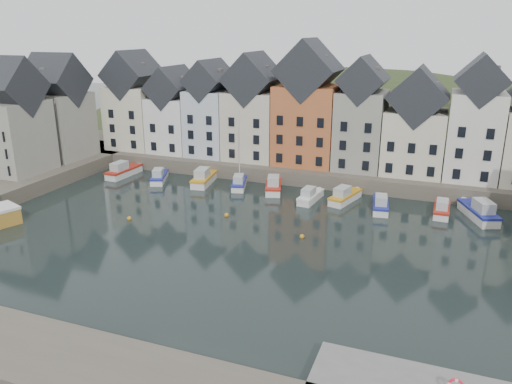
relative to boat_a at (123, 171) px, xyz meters
The scene contains 16 objects.
ground 31.00m from the boat_a, 35.37° to the right, with size 260.00×260.00×0.00m, color black.
far_quay 28.00m from the boat_a, 25.51° to the left, with size 90.00×16.00×2.00m, color #554E41.
hillside 49.38m from the boat_a, 56.40° to the left, with size 153.60×70.40×64.00m.
far_terrace 31.28m from the boat_a, 19.45° to the left, with size 72.37×8.16×17.78m.
left_terrace 14.17m from the boat_a, 157.52° to the right, with size 7.65×17.00×15.69m.
mooring_buoys 24.73m from the boat_a, 30.66° to the right, with size 20.50×5.50×0.50m.
boat_a is the anchor object (origin of this frame).
boat_b 6.46m from the boat_a, ahead, with size 3.76×6.00×2.20m.
boat_c 13.02m from the boat_a, ahead, with size 3.23×7.15×2.65m.
boat_d 18.36m from the boat_a, ahead, with size 3.32×5.89×10.76m.
boat_e 23.30m from the boat_a, ahead, with size 3.82×6.78×2.49m.
boat_f 29.03m from the boat_a, ahead, with size 2.29×5.71×2.13m.
boat_g 33.14m from the boat_a, ahead, with size 3.42×6.43×2.36m.
boat_h 37.83m from the boat_a, ahead, with size 2.65×6.10×2.27m.
boat_i 44.76m from the boat_a, ahead, with size 1.81×5.67×2.17m.
boat_j 48.81m from the boat_a, ahead, with size 4.65×7.35×2.70m.
Camera 1 is at (18.65, -41.80, 20.80)m, focal length 35.00 mm.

